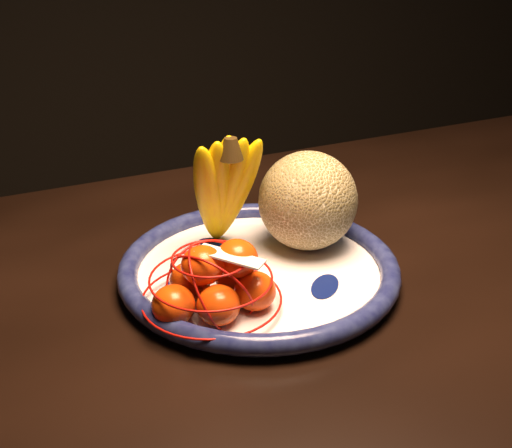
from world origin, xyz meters
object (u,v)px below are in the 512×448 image
object	(u,v)px
banana_bunch	(223,186)
mandarin_bag	(215,283)
fruit_bowl	(259,269)
dining_table	(452,308)
cantaloupe	(308,201)

from	to	relation	value
banana_bunch	mandarin_bag	bearing A→B (deg)	-113.81
mandarin_bag	fruit_bowl	bearing A→B (deg)	38.87
banana_bunch	mandarin_bag	xyz separation A→B (m)	(-0.05, -0.13, -0.06)
dining_table	banana_bunch	xyz separation A→B (m)	(-0.29, 0.11, 0.18)
mandarin_bag	dining_table	bearing A→B (deg)	3.25
dining_table	fruit_bowl	distance (m)	0.29
cantaloupe	dining_table	bearing A→B (deg)	-22.59
fruit_bowl	mandarin_bag	size ratio (longest dim) A/B	1.88
dining_table	fruit_bowl	world-z (taller)	fruit_bowl
dining_table	mandarin_bag	world-z (taller)	mandarin_bag
cantaloupe	banana_bunch	distance (m)	0.11
fruit_bowl	banana_bunch	bearing A→B (deg)	108.74
dining_table	mandarin_bag	size ratio (longest dim) A/B	8.74
cantaloupe	banana_bunch	bearing A→B (deg)	164.31
fruit_bowl	cantaloupe	bearing A→B (deg)	24.70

